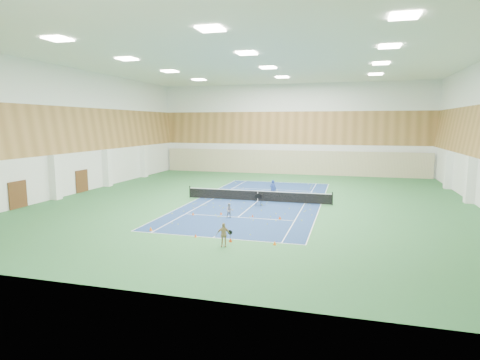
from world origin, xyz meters
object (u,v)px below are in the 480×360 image
object	(u,v)px
tennis_net	(258,195)
child_court	(230,211)
ball_cart	(259,200)
child_apron	(223,235)
coach	(273,189)

from	to	relation	value
tennis_net	child_court	distance (m)	6.76
tennis_net	ball_cart	xyz separation A→B (m)	(0.51, -1.91, -0.07)
tennis_net	child_apron	xyz separation A→B (m)	(1.11, -13.31, 0.12)
child_court	ball_cart	bearing A→B (deg)	53.62
child_apron	ball_cart	distance (m)	11.42
tennis_net	coach	size ratio (longest dim) A/B	7.73
coach	ball_cart	xyz separation A→B (m)	(-0.46, -3.86, -0.35)
coach	child_apron	size ratio (longest dim) A/B	1.24
coach	tennis_net	bearing A→B (deg)	59.96
child_apron	ball_cart	size ratio (longest dim) A/B	1.39
child_apron	coach	bearing A→B (deg)	78.47
tennis_net	child_court	bearing A→B (deg)	-94.56
coach	child_apron	distance (m)	15.26
tennis_net	child_court	size ratio (longest dim) A/B	11.86
child_court	ball_cart	size ratio (longest dim) A/B	1.12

